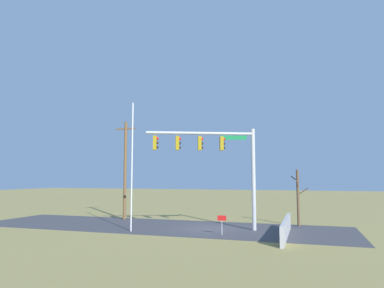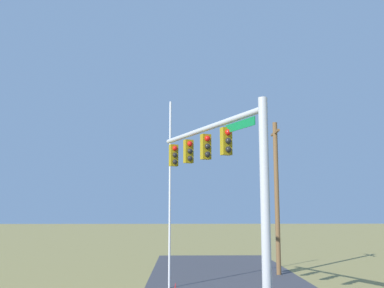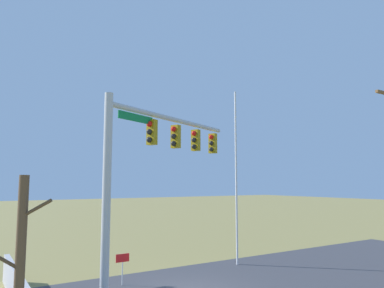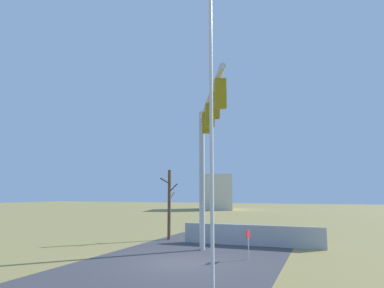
# 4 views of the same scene
# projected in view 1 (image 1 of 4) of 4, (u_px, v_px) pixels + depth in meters

# --- Properties ---
(ground_plane) EXTENTS (160.00, 160.00, 0.00)m
(ground_plane) POSITION_uv_depth(u_px,v_px,m) (208.00, 229.00, 24.73)
(ground_plane) COLOR olive
(road_surface) EXTENTS (28.00, 8.00, 0.01)m
(road_surface) POSITION_uv_depth(u_px,v_px,m) (157.00, 226.00, 25.98)
(road_surface) COLOR #3D3D42
(road_surface) RESTS_ON ground_plane
(sidewalk_corner) EXTENTS (6.00, 6.00, 0.01)m
(sidewalk_corner) POSITION_uv_depth(u_px,v_px,m) (269.00, 231.00, 23.57)
(sidewalk_corner) COLOR #B7B5AD
(sidewalk_corner) RESTS_ON ground_plane
(retaining_fence) EXTENTS (0.20, 7.59, 1.09)m
(retaining_fence) POSITION_uv_depth(u_px,v_px,m) (286.00, 228.00, 21.35)
(retaining_fence) COLOR #A8A8AD
(retaining_fence) RESTS_ON ground_plane
(signal_mast) EXTENTS (6.97, 3.31, 7.01)m
(signal_mast) POSITION_uv_depth(u_px,v_px,m) (219.00, 156.00, 24.12)
(signal_mast) COLOR #B2B5BA
(signal_mast) RESTS_ON ground_plane
(flagpole) EXTENTS (0.10, 0.10, 8.80)m
(flagpole) POSITION_uv_depth(u_px,v_px,m) (132.00, 166.00, 23.89)
(flagpole) COLOR silver
(flagpole) RESTS_ON ground_plane
(utility_pole) EXTENTS (1.90, 0.26, 8.53)m
(utility_pole) POSITION_uv_depth(u_px,v_px,m) (125.00, 168.00, 30.69)
(utility_pole) COLOR brown
(utility_pole) RESTS_ON ground_plane
(bare_tree) EXTENTS (1.27, 1.02, 4.21)m
(bare_tree) POSITION_uv_depth(u_px,v_px,m) (298.00, 197.00, 26.17)
(bare_tree) COLOR brown
(bare_tree) RESTS_ON ground_plane
(open_sign) EXTENTS (0.56, 0.04, 1.22)m
(open_sign) POSITION_uv_depth(u_px,v_px,m) (222.00, 221.00, 21.97)
(open_sign) COLOR silver
(open_sign) RESTS_ON ground_plane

